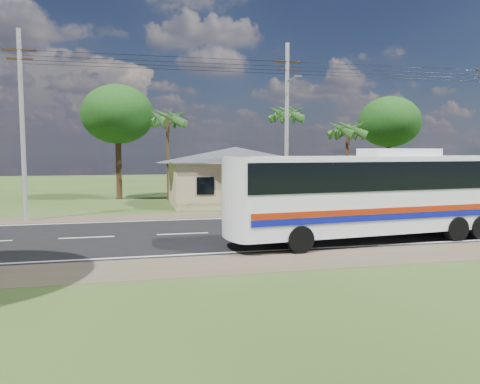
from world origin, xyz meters
name	(u,v)px	position (x,y,z in m)	size (l,w,h in m)	color
ground	(271,231)	(0.00, 0.00, 0.00)	(120.00, 120.00, 0.00)	#2E4017
road	(271,230)	(0.00, 0.00, 0.01)	(120.00, 16.00, 0.03)	black
house	(236,169)	(1.00, 13.00, 2.64)	(12.40, 10.00, 5.00)	#C5B383
waiting_shed	(405,169)	(13.00, 8.50, 2.73)	(5.20, 4.48, 3.35)	#341E13
concrete_barrier	(415,204)	(12.00, 5.60, 0.45)	(7.00, 0.30, 0.90)	#9E9E99
utility_poles	(282,125)	(2.67, 6.49, 5.77)	(32.80, 2.22, 11.00)	#9E9E99
palm_near	(348,130)	(9.50, 11.00, 5.71)	(2.80, 2.80, 6.70)	#47301E
palm_mid	(287,115)	(6.00, 15.50, 7.16)	(2.80, 2.80, 8.20)	#47301E
palm_far	(168,119)	(-4.00, 16.00, 6.68)	(2.80, 2.80, 7.70)	#47301E
tree_behind_house	(118,115)	(-8.00, 18.00, 7.12)	(6.00, 6.00, 9.61)	#47301E
tree_behind_shed	(389,122)	(16.00, 16.00, 6.68)	(5.60, 5.60, 9.02)	#47301E
coach_bus	(377,188)	(3.94, -3.61, 2.39)	(13.68, 4.18, 4.18)	white
motorcycle	(369,207)	(8.24, 5.10, 0.40)	(0.54, 1.54, 0.81)	black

